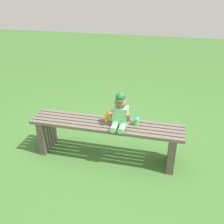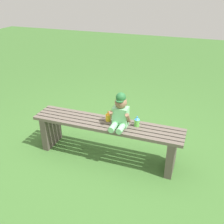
% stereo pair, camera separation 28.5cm
% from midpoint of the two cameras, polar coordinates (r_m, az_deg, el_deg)
% --- Properties ---
extents(ground_plane, '(16.00, 16.00, 0.00)m').
position_cam_midpoint_polar(ground_plane, '(3.26, 1.43, -9.64)').
color(ground_plane, '#3D6B2D').
extents(park_bench, '(1.80, 0.35, 0.47)m').
position_cam_midpoint_polar(park_bench, '(3.08, 1.49, -4.89)').
color(park_bench, '#60564C').
rests_on(park_bench, ground_plane).
extents(child_figure, '(0.23, 0.27, 0.40)m').
position_cam_midpoint_polar(child_figure, '(2.86, 4.67, -0.12)').
color(child_figure, '#7FCC8C').
rests_on(child_figure, park_bench).
extents(sippy_cup_left, '(0.06, 0.06, 0.12)m').
position_cam_midpoint_polar(sippy_cup_left, '(3.02, 1.80, -1.06)').
color(sippy_cup_left, yellow).
rests_on(sippy_cup_left, park_bench).
extents(sippy_cup_right, '(0.06, 0.06, 0.12)m').
position_cam_midpoint_polar(sippy_cup_right, '(2.94, 8.33, -2.16)').
color(sippy_cup_right, '#66CC4C').
rests_on(sippy_cup_right, park_bench).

